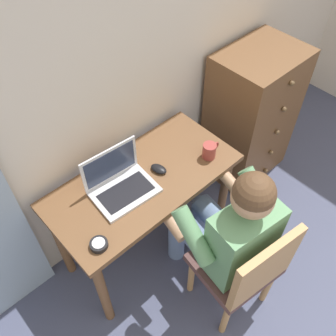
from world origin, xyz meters
TOP-DOWN VIEW (x-y plane):
  - wall_back at (0.00, 2.20)m, footprint 4.80×0.05m
  - desk at (-0.30, 1.86)m, footprint 1.12×0.55m
  - dresser at (0.79, 1.92)m, footprint 0.60×0.48m
  - chair at (-0.17, 1.18)m, footprint 0.47×0.45m
  - person_seated at (-0.15, 1.36)m, footprint 0.58×0.62m
  - laptop at (-0.43, 1.89)m, footprint 0.36×0.27m
  - computer_mouse at (-0.19, 1.84)m, footprint 0.08×0.11m
  - desk_clock at (-0.73, 1.68)m, footprint 0.09×0.09m
  - coffee_mug at (0.10, 1.72)m, footprint 0.12×0.08m

SIDE VIEW (x-z plane):
  - chair at x=-0.17m, z-range 0.05..0.91m
  - dresser at x=0.79m, z-range 0.00..1.05m
  - desk at x=-0.30m, z-range 0.25..0.99m
  - person_seated at x=-0.15m, z-range 0.07..1.25m
  - desk_clock at x=-0.73m, z-range 0.74..0.77m
  - computer_mouse at x=-0.19m, z-range 0.74..0.78m
  - coffee_mug at x=0.10m, z-range 0.74..0.84m
  - laptop at x=-0.43m, z-range 0.68..0.91m
  - wall_back at x=0.00m, z-range 0.00..2.50m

